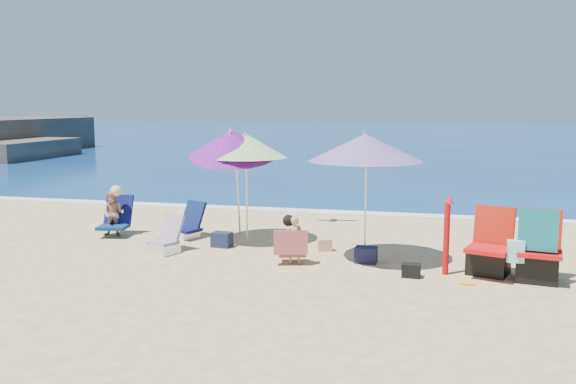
% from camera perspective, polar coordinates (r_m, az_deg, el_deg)
% --- Properties ---
extents(ground, '(120.00, 120.00, 0.00)m').
position_cam_1_polar(ground, '(10.08, 0.34, -7.06)').
color(ground, '#D8BC84').
rests_on(ground, ground).
extents(sea, '(120.00, 80.00, 0.12)m').
position_cam_1_polar(sea, '(54.58, 11.19, 5.22)').
color(sea, navy).
rests_on(sea, ground).
extents(foam, '(120.00, 0.50, 0.04)m').
position_cam_1_polar(foam, '(14.97, 4.78, -1.95)').
color(foam, white).
rests_on(foam, ground).
extents(umbrella_turquoise, '(2.27, 2.27, 2.22)m').
position_cam_1_polar(umbrella_turquoise, '(10.19, 7.31, 4.19)').
color(umbrella_turquoise, silver).
rests_on(umbrella_turquoise, ground).
extents(umbrella_striped, '(1.96, 1.96, 2.16)m').
position_cam_1_polar(umbrella_striped, '(11.65, -4.05, 4.41)').
color(umbrella_striped, white).
rests_on(umbrella_striped, ground).
extents(umbrella_blue, '(2.03, 2.08, 2.37)m').
position_cam_1_polar(umbrella_blue, '(11.62, -5.21, 4.66)').
color(umbrella_blue, silver).
rests_on(umbrella_blue, ground).
extents(furled_umbrella, '(0.15, 0.14, 1.28)m').
position_cam_1_polar(furled_umbrella, '(9.78, 14.81, -3.58)').
color(furled_umbrella, '#A90D0C').
rests_on(furled_umbrella, ground).
extents(chair_navy, '(0.77, 0.79, 0.72)m').
position_cam_1_polar(chair_navy, '(12.35, -9.60, -3.40)').
color(chair_navy, '#0B0B3F').
rests_on(chair_navy, ground).
extents(chair_rainbow, '(0.67, 0.80, 0.66)m').
position_cam_1_polar(chair_rainbow, '(11.22, -11.55, -4.71)').
color(chair_rainbow, '#E86452').
rests_on(chair_rainbow, ground).
extents(camp_chair_left, '(0.81, 1.00, 1.08)m').
position_cam_1_polar(camp_chair_left, '(10.05, 18.49, -5.63)').
color(camp_chair_left, red).
rests_on(camp_chair_left, ground).
extents(camp_chair_right, '(0.84, 0.77, 1.14)m').
position_cam_1_polar(camp_chair_right, '(9.89, 22.48, -5.52)').
color(camp_chair_right, red).
rests_on(camp_chair_right, ground).
extents(person_center, '(0.60, 0.56, 0.83)m').
position_cam_1_polar(person_center, '(10.13, 0.41, -4.62)').
color(person_center, tan).
rests_on(person_center, ground).
extents(person_left, '(0.65, 0.80, 1.04)m').
position_cam_1_polar(person_left, '(12.81, -16.11, -1.92)').
color(person_left, tan).
rests_on(person_left, ground).
extents(bag_navy_a, '(0.38, 0.30, 0.28)m').
position_cam_1_polar(bag_navy_a, '(11.47, -6.27, -4.49)').
color(bag_navy_a, '#182036').
rests_on(bag_navy_a, ground).
extents(bag_tan, '(0.30, 0.26, 0.22)m').
position_cam_1_polar(bag_tan, '(11.13, 3.49, -5.02)').
color(bag_tan, tan).
rests_on(bag_tan, ground).
extents(bag_navy_b, '(0.37, 0.29, 0.27)m').
position_cam_1_polar(bag_navy_b, '(10.37, 7.38, -5.91)').
color(bag_navy_b, '#171732').
rests_on(bag_navy_b, ground).
extents(bag_black_b, '(0.29, 0.22, 0.21)m').
position_cam_1_polar(bag_black_b, '(9.64, 11.57, -7.28)').
color(bag_black_b, black).
rests_on(bag_black_b, ground).
extents(orange_item, '(0.24, 0.13, 0.03)m').
position_cam_1_polar(orange_item, '(9.46, 16.61, -8.32)').
color(orange_item, orange).
rests_on(orange_item, ground).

